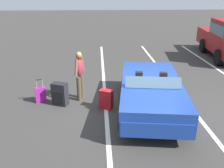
# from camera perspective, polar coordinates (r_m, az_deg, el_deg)

# --- Properties ---
(ground_plane) EXTENTS (80.00, 80.00, 0.00)m
(ground_plane) POSITION_cam_1_polar(r_m,az_deg,el_deg) (7.70, 8.90, -5.90)
(ground_plane) COLOR #383533
(lot_line_near) EXTENTS (18.00, 0.12, 0.01)m
(lot_line_near) POSITION_cam_1_polar(r_m,az_deg,el_deg) (7.54, -1.43, -6.24)
(lot_line_near) COLOR silver
(lot_line_near) RESTS_ON ground_plane
(lot_line_mid) EXTENTS (18.00, 0.12, 0.01)m
(lot_line_mid) POSITION_cam_1_polar(r_m,az_deg,el_deg) (8.07, 18.19, -5.42)
(lot_line_mid) COLOR silver
(lot_line_mid) RESTS_ON ground_plane
(convertible_car) EXTENTS (4.33, 2.29, 1.24)m
(convertible_car) POSITION_cam_1_polar(r_m,az_deg,el_deg) (7.26, 9.27, -2.51)
(convertible_car) COLOR navy
(convertible_car) RESTS_ON ground_plane
(suitcase_large_black) EXTENTS (0.44, 0.55, 0.74)m
(suitcase_large_black) POSITION_cam_1_polar(r_m,az_deg,el_deg) (7.92, -12.22, -2.38)
(suitcase_large_black) COLOR black
(suitcase_large_black) RESTS_ON ground_plane
(suitcase_medium_bright) EXTENTS (0.39, 0.46, 0.62)m
(suitcase_medium_bright) POSITION_cam_1_polar(r_m,az_deg,el_deg) (7.53, -1.39, -3.64)
(suitcase_medium_bright) COLOR red
(suitcase_medium_bright) RESTS_ON ground_plane
(suitcase_small_carryon) EXTENTS (0.31, 0.39, 0.81)m
(suitcase_small_carryon) POSITION_cam_1_polar(r_m,az_deg,el_deg) (8.35, -16.57, -2.40)
(suitcase_small_carryon) COLOR #991E8C
(suitcase_small_carryon) RESTS_ON ground_plane
(traveler_person) EXTENTS (0.58, 0.33, 1.65)m
(traveler_person) POSITION_cam_1_polar(r_m,az_deg,el_deg) (8.02, -7.65, 2.54)
(traveler_person) COLOR #4C3F2D
(traveler_person) RESTS_ON ground_plane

